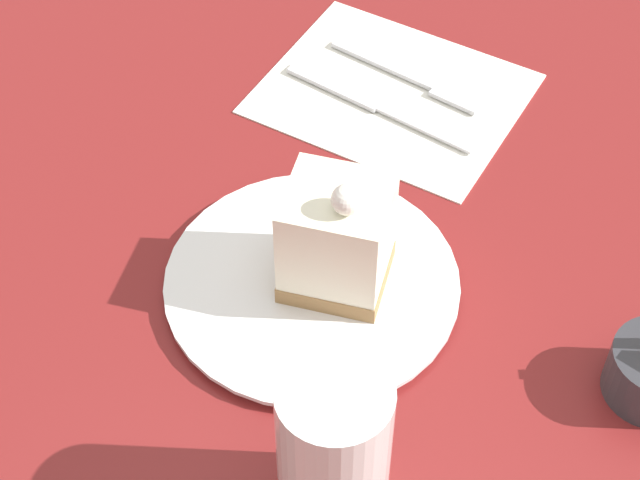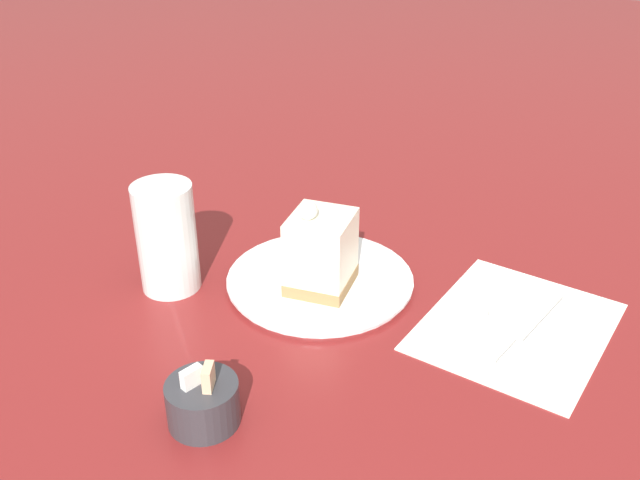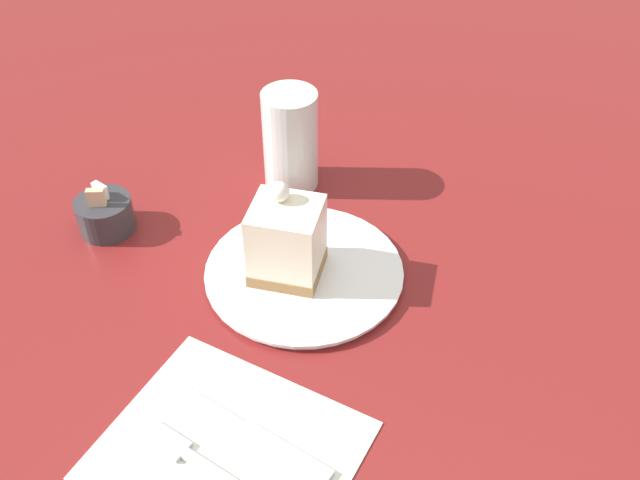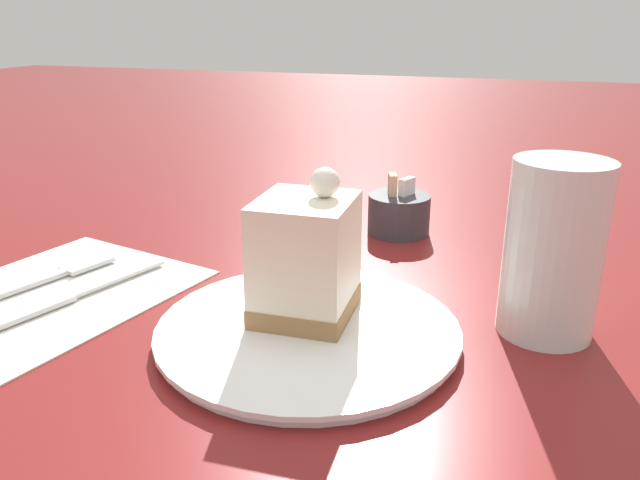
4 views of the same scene
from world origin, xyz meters
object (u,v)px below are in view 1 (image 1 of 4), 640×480
object	(u,v)px
knife	(362,99)
cake_slice	(337,238)
plate	(312,284)
fork	(419,80)
drinking_glass	(334,452)

from	to	relation	value
knife	cake_slice	bearing A→B (deg)	28.29
plate	knife	distance (m)	0.21
cake_slice	fork	xyz separation A→B (m)	(-0.24, 0.00, -0.05)
plate	fork	world-z (taller)	plate
knife	fork	bearing A→B (deg)	151.46
fork	knife	bearing A→B (deg)	-28.54
plate	fork	size ratio (longest dim) A/B	1.46
cake_slice	plate	bearing A→B (deg)	-68.52
plate	fork	distance (m)	0.25
drinking_glass	knife	bearing A→B (deg)	-167.15
cake_slice	drinking_glass	xyz separation A→B (m)	(0.17, 0.05, 0.01)
knife	plate	bearing A→B (deg)	23.45
fork	knife	world-z (taller)	same
drinking_glass	plate	bearing A→B (deg)	-158.26
cake_slice	drinking_glass	bearing A→B (deg)	13.89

